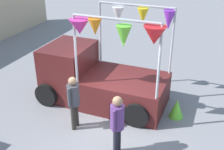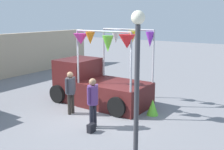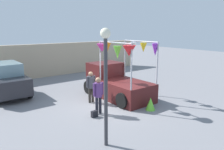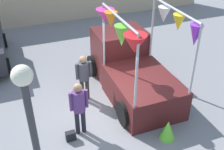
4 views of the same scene
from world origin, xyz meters
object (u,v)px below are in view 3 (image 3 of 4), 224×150
(person_vendor, at_px, (91,84))
(handbag, at_px, (94,114))
(parked_car, at_px, (6,79))
(folded_kite_bundle_lime, at_px, (150,104))
(vendor_truck, at_px, (115,81))
(person_customer, at_px, (98,92))
(street_lamp, at_px, (106,71))

(person_vendor, bearing_deg, handbag, -118.32)
(parked_car, height_order, folded_kite_bundle_lime, parked_car)
(vendor_truck, distance_m, person_vendor, 1.67)
(person_customer, xyz_separation_m, handbag, (-0.35, -0.20, -0.87))
(person_vendor, xyz_separation_m, street_lamp, (-1.89, -3.89, 1.50))
(person_vendor, bearing_deg, folded_kite_bundle_lime, -58.04)
(vendor_truck, xyz_separation_m, street_lamp, (-3.55, -3.99, 1.60))
(parked_car, distance_m, person_customer, 6.03)
(street_lamp, bearing_deg, folded_kite_bundle_lime, 19.97)
(parked_car, height_order, handbag, parked_car)
(vendor_truck, xyz_separation_m, person_vendor, (-1.66, -0.10, 0.10))
(person_customer, distance_m, person_vendor, 1.62)
(street_lamp, height_order, folded_kite_bundle_lime, street_lamp)
(folded_kite_bundle_lime, bearing_deg, handbag, 160.62)
(parked_car, height_order, person_customer, parked_car)
(person_customer, height_order, handbag, person_customer)
(person_customer, height_order, person_vendor, person_customer)
(parked_car, xyz_separation_m, folded_kite_bundle_lime, (4.77, -6.55, -0.64))
(person_customer, height_order, street_lamp, street_lamp)
(vendor_truck, distance_m, folded_kite_bundle_lime, 2.77)
(vendor_truck, relative_size, person_customer, 2.50)
(person_vendor, bearing_deg, vendor_truck, 3.51)
(person_customer, bearing_deg, handbag, -150.26)
(vendor_truck, height_order, person_vendor, vendor_truck)
(handbag, distance_m, folded_kite_bundle_lime, 2.71)
(vendor_truck, bearing_deg, person_customer, -144.17)
(folded_kite_bundle_lime, bearing_deg, street_lamp, -160.03)
(person_vendor, distance_m, folded_kite_bundle_lime, 3.15)
(handbag, xyz_separation_m, street_lamp, (-0.97, -2.17, 2.34))
(person_vendor, height_order, handbag, person_vendor)
(folded_kite_bundle_lime, bearing_deg, vendor_truck, 89.26)
(handbag, bearing_deg, vendor_truck, 35.06)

